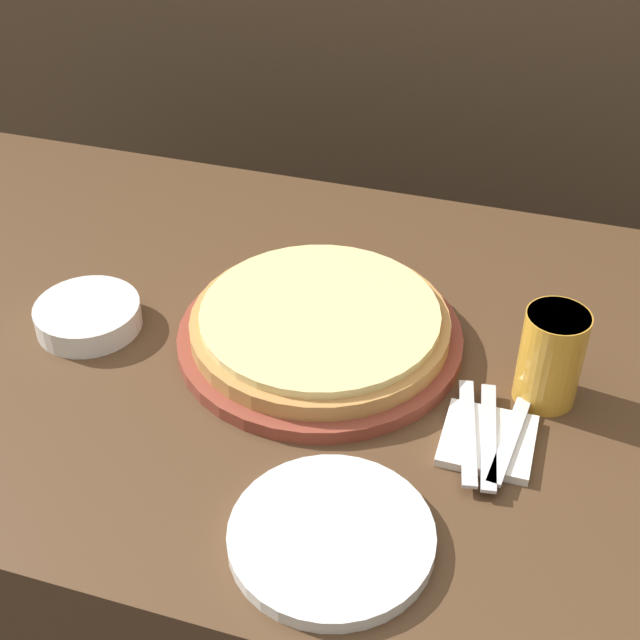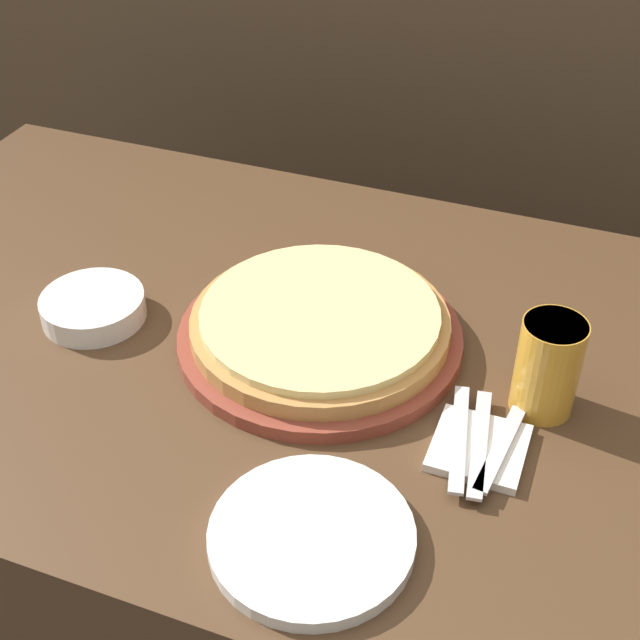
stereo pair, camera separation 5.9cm
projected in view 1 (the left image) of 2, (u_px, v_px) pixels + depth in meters
The scene contains 9 objects.
dining_table at pixel (296, 517), 1.46m from camera, with size 1.51×0.89×0.74m.
pizza_on_board at pixel (320, 328), 1.21m from camera, with size 0.39×0.39×0.06m.
beer_glass at pixel (552, 354), 1.10m from camera, with size 0.08×0.08×0.13m.
dinner_plate at pixel (331, 537), 0.96m from camera, with size 0.22×0.22×0.02m.
side_bowl at pixel (88, 316), 1.25m from camera, with size 0.15×0.15×0.04m.
napkin_stack at pixel (488, 441), 1.07m from camera, with size 0.11×0.11×0.01m.
fork at pixel (468, 431), 1.07m from camera, with size 0.05×0.18×0.00m.
dinner_knife at pixel (489, 436), 1.07m from camera, with size 0.05×0.18×0.00m.
spoon at pixel (509, 440), 1.06m from camera, with size 0.03×0.15×0.00m.
Camera 1 is at (0.32, -0.90, 1.52)m, focal length 50.00 mm.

